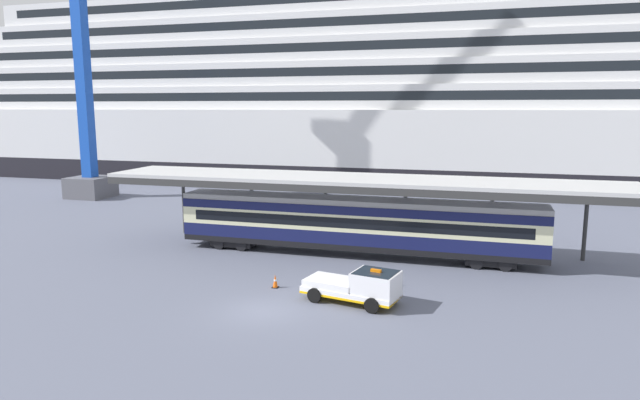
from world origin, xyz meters
The scene contains 8 objects.
ground_plane centered at (0.00, 0.00, 0.00)m, with size 400.00×400.00×0.00m, color slate.
cruise_ship centered at (-3.90, 54.56, 11.57)m, with size 142.53×27.08×33.21m.
platform_canopy centered at (2.24, 12.37, 5.27)m, with size 36.73×5.96×5.54m.
train_carriage centered at (2.24, 11.93, 2.32)m, with size 25.51×2.81×4.11m.
service_truck centered at (4.57, 2.48, 0.99)m, with size 5.50×3.05×2.02m.
traffic_cone_near centered at (-0.69, 3.69, 0.39)m, with size 0.36×0.36×0.79m.
traffic_cone_mid centered at (5.82, 5.84, 0.39)m, with size 0.36×0.36×0.78m.
dockside_crane centered at (-32.33, 28.59, 16.00)m, with size 16.34×4.40×51.49m.
Camera 1 is at (10.42, -25.28, 10.37)m, focal length 31.01 mm.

